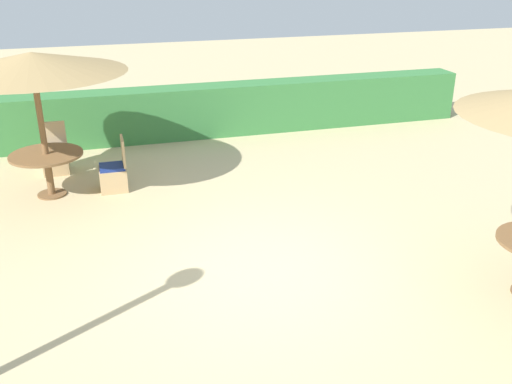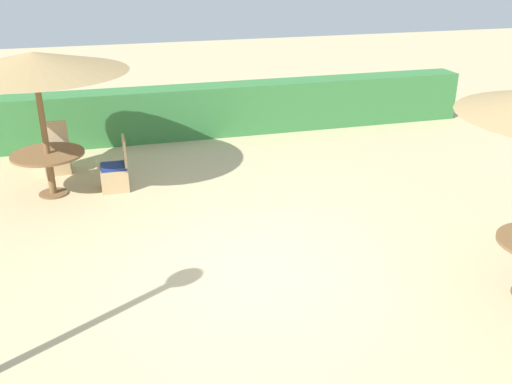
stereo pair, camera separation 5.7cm
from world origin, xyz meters
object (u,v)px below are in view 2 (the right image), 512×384
Objects in this scene: patio_chair_back_left_north at (58,158)px; patio_chair_back_left_east at (115,175)px; round_table_back_left at (49,161)px; parasol_back_left at (34,63)px.

patio_chair_back_left_east is at bearing 130.73° from patio_chair_back_left_north.
patio_chair_back_left_north reaches higher than round_table_back_left.
parasol_back_left is 1.63m from round_table_back_left.
parasol_back_left reaches higher than patio_chair_back_left_north.
round_table_back_left is 1.12m from patio_chair_back_left_east.
round_table_back_left is at bearing -63.43° from parasol_back_left.
patio_chair_back_left_east is (1.00, -1.16, 0.00)m from patio_chair_back_left_north.
patio_chair_back_left_north and patio_chair_back_left_east have the same top height.
patio_chair_back_left_north is at bearing 87.04° from round_table_back_left.
patio_chair_back_left_east is (1.06, -0.06, -0.35)m from round_table_back_left.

